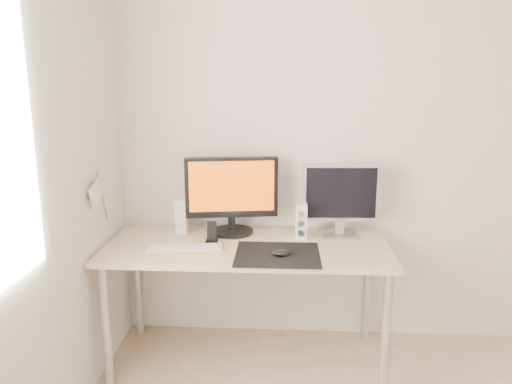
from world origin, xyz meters
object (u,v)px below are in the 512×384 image
object	(u,v)px
speaker_right	(301,221)
main_monitor	(232,192)
speaker_left	(182,216)
keyboard	(185,248)
second_monitor	(341,196)
phone_dock	(212,236)
mouse	(281,253)
desk	(247,257)

from	to	relation	value
speaker_right	main_monitor	bearing A→B (deg)	169.26
speaker_left	keyboard	distance (m)	0.33
second_monitor	main_monitor	bearing A→B (deg)	179.24
speaker_right	phone_dock	world-z (taller)	speaker_right
main_monitor	second_monitor	size ratio (longest dim) A/B	1.22
mouse	phone_dock	bearing A→B (deg)	151.72
desk	speaker_right	distance (m)	0.37
mouse	phone_dock	size ratio (longest dim) A/B	0.79
phone_dock	desk	bearing A→B (deg)	-6.37
speaker_left	mouse	bearing A→B (deg)	-32.43
second_monitor	phone_dock	world-z (taller)	second_monitor
main_monitor	speaker_right	world-z (taller)	main_monitor
second_monitor	speaker_left	bearing A→B (deg)	179.45
speaker_right	phone_dock	size ratio (longest dim) A/B	1.69
mouse	main_monitor	bearing A→B (deg)	128.00
desk	main_monitor	world-z (taller)	main_monitor
second_monitor	speaker_right	bearing A→B (deg)	-163.20
mouse	keyboard	bearing A→B (deg)	171.43
desk	speaker_left	xyz separation A→B (m)	(-0.41, 0.19, 0.18)
speaker_right	keyboard	distance (m)	0.69
mouse	keyboard	xyz separation A→B (m)	(-0.53, 0.08, -0.01)
mouse	speaker_right	distance (m)	0.34
speaker_left	desk	bearing A→B (deg)	-25.11
speaker_right	phone_dock	distance (m)	0.52
speaker_left	phone_dock	distance (m)	0.28
main_monitor	keyboard	world-z (taller)	main_monitor
main_monitor	speaker_right	xyz separation A→B (m)	(0.41, -0.08, -0.15)
mouse	second_monitor	bearing A→B (deg)	47.64
speaker_left	phone_dock	bearing A→B (deg)	-39.44
mouse	keyboard	world-z (taller)	mouse
mouse	phone_dock	xyz separation A→B (m)	(-0.40, 0.21, 0.02)
second_monitor	phone_dock	xyz separation A→B (m)	(-0.74, -0.16, -0.20)
main_monitor	phone_dock	bearing A→B (deg)	-120.14
speaker_left	speaker_right	world-z (taller)	same
speaker_left	keyboard	bearing A→B (deg)	-75.63
speaker_right	keyboard	size ratio (longest dim) A/B	0.48
speaker_right	phone_dock	bearing A→B (deg)	-169.84
desk	keyboard	bearing A→B (deg)	-161.43
keyboard	speaker_right	bearing A→B (deg)	19.52
second_monitor	speaker_right	xyz separation A→B (m)	(-0.23, -0.07, -0.14)
speaker_left	phone_dock	xyz separation A→B (m)	(0.21, -0.17, -0.07)
second_monitor	speaker_left	xyz separation A→B (m)	(-0.95, 0.01, -0.14)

